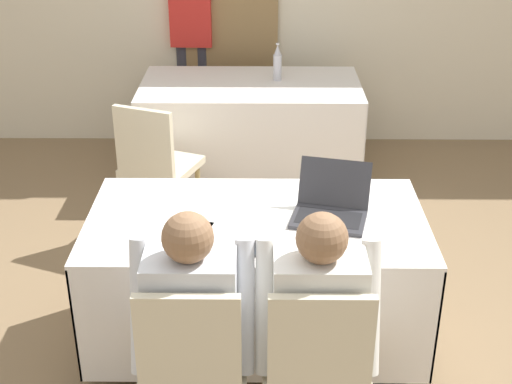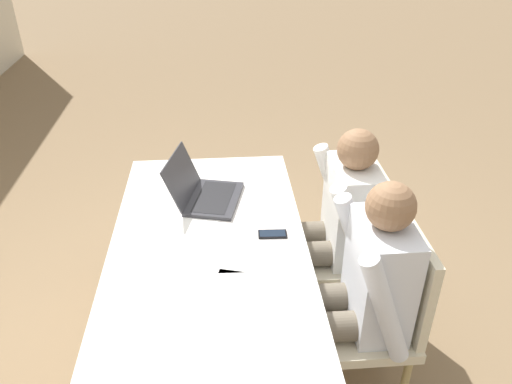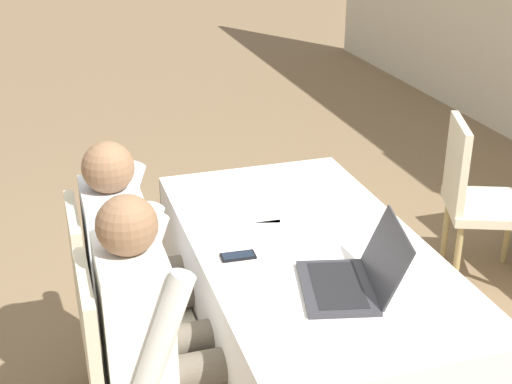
{
  "view_description": "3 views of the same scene",
  "coord_description": "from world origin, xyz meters",
  "px_view_note": "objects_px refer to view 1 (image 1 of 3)",
  "views": [
    {
      "loc": [
        0.03,
        -3.03,
        2.41
      ],
      "look_at": [
        0.0,
        -0.22,
        1.0
      ],
      "focal_mm": 50.0,
      "sensor_mm": 36.0,
      "label": 1
    },
    {
      "loc": [
        -1.84,
        -0.07,
        2.11
      ],
      "look_at": [
        0.0,
        -0.22,
        1.0
      ],
      "focal_mm": 35.0,
      "sensor_mm": 36.0,
      "label": 2
    },
    {
      "loc": [
        2.29,
        -0.93,
        2.09
      ],
      "look_at": [
        0.0,
        -0.22,
        1.0
      ],
      "focal_mm": 50.0,
      "sensor_mm": 36.0,
      "label": 3
    }
  ],
  "objects_px": {
    "chair_far_spare": "(155,161)",
    "person_red_shirt": "(192,37)",
    "chair_near_right": "(317,361)",
    "laptop": "(330,208)",
    "chair_near_left": "(193,361)",
    "cell_phone": "(261,249)",
    "person_checkered_shirt": "(194,313)",
    "person_white_shirt": "(316,314)",
    "water_bottle": "(277,64)"
  },
  "relations": [
    {
      "from": "chair_near_left",
      "to": "person_red_shirt",
      "type": "distance_m",
      "value": 3.63
    },
    {
      "from": "chair_near_right",
      "to": "person_red_shirt",
      "type": "height_order",
      "value": "person_red_shirt"
    },
    {
      "from": "person_checkered_shirt",
      "to": "chair_near_right",
      "type": "bearing_deg",
      "value": 168.4
    },
    {
      "from": "water_bottle",
      "to": "chair_near_right",
      "type": "distance_m",
      "value": 2.96
    },
    {
      "from": "person_white_shirt",
      "to": "person_red_shirt",
      "type": "relative_size",
      "value": 0.73
    },
    {
      "from": "chair_near_right",
      "to": "chair_far_spare",
      "type": "bearing_deg",
      "value": -64.97
    },
    {
      "from": "cell_phone",
      "to": "chair_near_left",
      "type": "distance_m",
      "value": 0.59
    },
    {
      "from": "laptop",
      "to": "chair_near_left",
      "type": "relative_size",
      "value": 0.46
    },
    {
      "from": "chair_near_right",
      "to": "laptop",
      "type": "bearing_deg",
      "value": -97.88
    },
    {
      "from": "chair_near_right",
      "to": "person_white_shirt",
      "type": "bearing_deg",
      "value": -90.0
    },
    {
      "from": "water_bottle",
      "to": "person_checkered_shirt",
      "type": "bearing_deg",
      "value": -97.86
    },
    {
      "from": "chair_near_right",
      "to": "person_white_shirt",
      "type": "height_order",
      "value": "person_white_shirt"
    },
    {
      "from": "water_bottle",
      "to": "chair_near_right",
      "type": "bearing_deg",
      "value": -87.8
    },
    {
      "from": "cell_phone",
      "to": "chair_far_spare",
      "type": "relative_size",
      "value": 0.15
    },
    {
      "from": "cell_phone",
      "to": "chair_near_left",
      "type": "height_order",
      "value": "chair_near_left"
    },
    {
      "from": "person_red_shirt",
      "to": "person_checkered_shirt",
      "type": "bearing_deg",
      "value": -83.0
    },
    {
      "from": "water_bottle",
      "to": "person_white_shirt",
      "type": "xyz_separation_m",
      "value": [
        0.11,
        -2.83,
        -0.22
      ]
    },
    {
      "from": "chair_near_left",
      "to": "person_checkered_shirt",
      "type": "height_order",
      "value": "person_checkered_shirt"
    },
    {
      "from": "cell_phone",
      "to": "person_red_shirt",
      "type": "distance_m",
      "value": 3.19
    },
    {
      "from": "chair_far_spare",
      "to": "person_white_shirt",
      "type": "height_order",
      "value": "person_white_shirt"
    },
    {
      "from": "person_checkered_shirt",
      "to": "person_white_shirt",
      "type": "xyz_separation_m",
      "value": [
        0.5,
        0.0,
        0.0
      ]
    },
    {
      "from": "chair_far_spare",
      "to": "person_checkered_shirt",
      "type": "bearing_deg",
      "value": 124.12
    },
    {
      "from": "person_white_shirt",
      "to": "person_red_shirt",
      "type": "distance_m",
      "value": 3.59
    },
    {
      "from": "laptop",
      "to": "person_red_shirt",
      "type": "distance_m",
      "value": 2.97
    },
    {
      "from": "cell_phone",
      "to": "person_white_shirt",
      "type": "distance_m",
      "value": 0.43
    },
    {
      "from": "laptop",
      "to": "chair_near_right",
      "type": "xyz_separation_m",
      "value": [
        -0.11,
        -0.77,
        -0.3
      ]
    },
    {
      "from": "chair_near_right",
      "to": "water_bottle",
      "type": "bearing_deg",
      "value": -87.8
    },
    {
      "from": "chair_far_spare",
      "to": "person_red_shirt",
      "type": "height_order",
      "value": "person_red_shirt"
    },
    {
      "from": "chair_far_spare",
      "to": "water_bottle",
      "type": "bearing_deg",
      "value": -109.18
    },
    {
      "from": "cell_phone",
      "to": "person_checkered_shirt",
      "type": "height_order",
      "value": "person_checkered_shirt"
    },
    {
      "from": "water_bottle",
      "to": "cell_phone",
      "type": "bearing_deg",
      "value": -92.67
    },
    {
      "from": "cell_phone",
      "to": "person_white_shirt",
      "type": "xyz_separation_m",
      "value": [
        0.23,
        -0.35,
        -0.1
      ]
    },
    {
      "from": "person_checkered_shirt",
      "to": "chair_far_spare",
      "type": "bearing_deg",
      "value": -77.33
    },
    {
      "from": "chair_near_right",
      "to": "chair_near_left",
      "type": "bearing_deg",
      "value": 0.0
    },
    {
      "from": "cell_phone",
      "to": "person_checkered_shirt",
      "type": "bearing_deg",
      "value": -125.36
    },
    {
      "from": "laptop",
      "to": "chair_near_left",
      "type": "xyz_separation_m",
      "value": [
        -0.61,
        -0.77,
        -0.3
      ]
    },
    {
      "from": "cell_phone",
      "to": "person_checkered_shirt",
      "type": "xyz_separation_m",
      "value": [
        -0.27,
        -0.35,
        -0.1
      ]
    },
    {
      "from": "chair_near_left",
      "to": "laptop",
      "type": "bearing_deg",
      "value": -128.46
    },
    {
      "from": "chair_far_spare",
      "to": "person_white_shirt",
      "type": "xyz_separation_m",
      "value": [
        0.93,
        -1.88,
        0.16
      ]
    },
    {
      "from": "person_white_shirt",
      "to": "laptop",
      "type": "bearing_deg",
      "value": -99.08
    },
    {
      "from": "laptop",
      "to": "person_white_shirt",
      "type": "relative_size",
      "value": 0.36
    },
    {
      "from": "chair_near_right",
      "to": "chair_far_spare",
      "type": "relative_size",
      "value": 1.0
    },
    {
      "from": "chair_far_spare",
      "to": "chair_near_left",
      "type": "bearing_deg",
      "value": 123.48
    },
    {
      "from": "person_red_shirt",
      "to": "laptop",
      "type": "bearing_deg",
      "value": -70.05
    },
    {
      "from": "chair_near_right",
      "to": "cell_phone",
      "type": "bearing_deg",
      "value": -63.31
    },
    {
      "from": "cell_phone",
      "to": "chair_near_right",
      "type": "xyz_separation_m",
      "value": [
        0.23,
        -0.45,
        -0.26
      ]
    },
    {
      "from": "laptop",
      "to": "chair_near_left",
      "type": "bearing_deg",
      "value": -114.91
    },
    {
      "from": "laptop",
      "to": "chair_far_spare",
      "type": "relative_size",
      "value": 0.46
    },
    {
      "from": "water_bottle",
      "to": "chair_near_left",
      "type": "height_order",
      "value": "water_bottle"
    },
    {
      "from": "cell_phone",
      "to": "person_red_shirt",
      "type": "relative_size",
      "value": 0.08
    }
  ]
}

